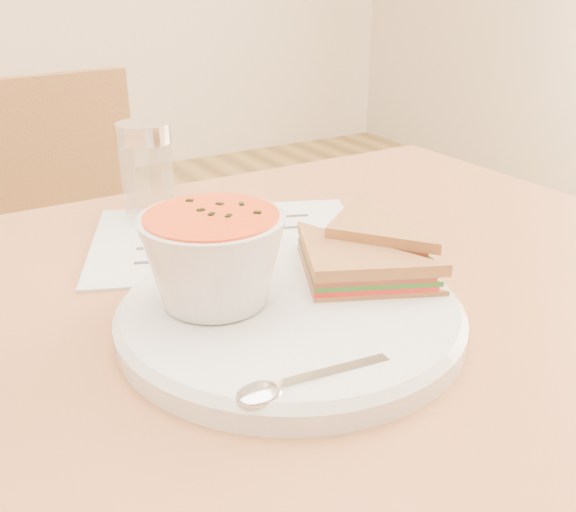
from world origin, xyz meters
TOP-DOWN VIEW (x-y plane):
  - chair_far at (-0.01, 0.54)m, footprint 0.42×0.42m
  - plate at (0.03, -0.04)m, footprint 0.30×0.30m
  - soup_bowl at (-0.02, -0.01)m, footprint 0.14×0.14m
  - sandwich_half_a at (0.04, -0.05)m, footprint 0.14×0.14m
  - sandwich_half_b at (0.09, -0.00)m, footprint 0.14×0.14m
  - spoon at (-0.00, -0.14)m, footprint 0.16×0.05m
  - paper_menu at (0.07, 0.14)m, footprint 0.34×0.30m
  - condiment_shaker at (0.02, 0.25)m, footprint 0.06×0.06m

SIDE VIEW (x-z plane):
  - chair_far at x=-0.01m, z-range 0.00..0.85m
  - paper_menu at x=0.07m, z-range 0.75..0.75m
  - plate at x=0.03m, z-range 0.75..0.77m
  - spoon at x=0.00m, z-range 0.77..0.78m
  - sandwich_half_a at x=0.04m, z-range 0.77..0.80m
  - sandwich_half_b at x=0.09m, z-range 0.78..0.81m
  - condiment_shaker at x=0.02m, z-range 0.75..0.86m
  - soup_bowl at x=-0.02m, z-range 0.77..0.84m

